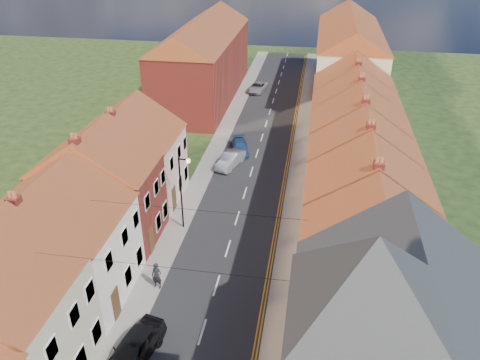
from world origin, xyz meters
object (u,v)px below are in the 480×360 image
(car_distant, at_px, (258,87))
(pedestrian_left, at_px, (157,276))
(car_near, at_px, (134,348))
(car_far, at_px, (240,147))
(lamppost, at_px, (182,189))
(car_mid, at_px, (230,160))

(car_distant, relative_size, pedestrian_left, 2.37)
(car_near, relative_size, car_far, 1.14)
(lamppost, xyz_separation_m, car_mid, (1.60, 10.83, -2.86))
(car_near, distance_m, car_mid, 23.26)
(car_distant, distance_m, pedestrian_left, 40.32)
(car_distant, bearing_deg, lamppost, -81.02)
(lamppost, bearing_deg, car_near, -87.18)
(car_near, bearing_deg, car_far, 100.22)
(lamppost, xyz_separation_m, car_near, (0.61, -12.41, -2.77))
(lamppost, height_order, car_far, lamppost)
(lamppost, xyz_separation_m, car_distant, (1.26, 33.41, -2.91))
(lamppost, distance_m, car_mid, 11.32)
(car_far, relative_size, car_distant, 0.88)
(car_mid, bearing_deg, car_distant, 108.41)
(car_near, distance_m, pedestrian_left, 5.55)
(car_near, bearing_deg, pedestrian_left, 108.42)
(pedestrian_left, bearing_deg, car_distant, 96.04)
(car_near, relative_size, pedestrian_left, 2.39)
(car_distant, height_order, pedestrian_left, pedestrian_left)
(lamppost, bearing_deg, car_far, 81.83)
(pedestrian_left, bearing_deg, lamppost, 98.60)
(car_mid, height_order, car_far, car_mid)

